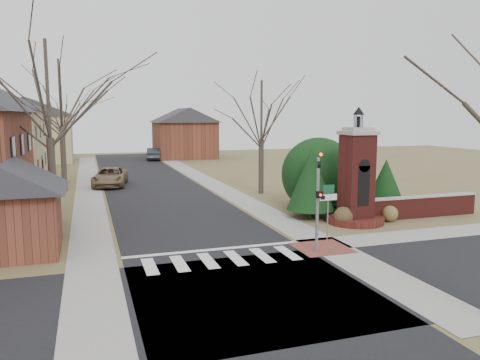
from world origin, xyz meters
name	(u,v)px	position (x,y,z in m)	size (l,w,h in m)	color
ground	(227,265)	(0.00, 0.00, 0.00)	(120.00, 120.00, 0.00)	brown
main_street	(153,187)	(0.00, 22.00, 0.01)	(8.00, 70.00, 0.01)	black
cross_street	(253,292)	(0.00, -3.00, 0.01)	(120.00, 8.00, 0.01)	black
crosswalk_zone	(222,259)	(0.00, 0.80, 0.01)	(8.00, 2.20, 0.02)	silver
stop_bar	(213,250)	(0.00, 2.30, 0.01)	(8.00, 0.35, 0.02)	silver
sidewalk_right_main	(212,184)	(5.20, 22.00, 0.01)	(2.00, 60.00, 0.02)	gray
sidewalk_left	(89,190)	(-5.20, 22.00, 0.01)	(2.00, 60.00, 0.02)	gray
curb_apron	(322,248)	(4.80, 1.00, 0.01)	(2.40, 2.40, 0.02)	brown
traffic_signal_pole	(318,194)	(4.30, 0.57, 2.59)	(0.28, 0.41, 4.50)	slate
sign_post	(328,201)	(5.59, 1.99, 1.95)	(0.90, 0.07, 2.75)	slate
brick_gate_monument	(356,185)	(9.00, 4.99, 2.17)	(3.20, 3.20, 6.47)	maroon
brick_garden_wall	(422,206)	(13.50, 5.00, 0.66)	(7.50, 0.50, 1.30)	maroon
garage_left	(8,203)	(-8.52, 4.49, 2.24)	(4.80, 4.80, 4.29)	brown
house_distant_left	(30,129)	(-12.01, 48.00, 4.25)	(10.80, 8.80, 8.53)	#CABC86
house_distant_right	(184,132)	(7.99, 47.99, 3.65)	(8.80, 8.80, 7.30)	brown
evergreen_near	(311,179)	(7.20, 7.00, 2.30)	(2.80, 2.80, 4.10)	#473D33
evergreen_mid	(349,170)	(10.50, 8.20, 2.60)	(3.40, 3.40, 4.70)	#473D33
evergreen_far	(386,181)	(12.50, 7.20, 1.90)	(2.40, 2.40, 3.30)	#473D33
evergreen_mass	(318,171)	(9.00, 9.50, 2.40)	(4.80, 4.80, 4.80)	black
bare_tree_0	(47,82)	(-7.00, 9.00, 7.70)	(8.05, 8.05, 11.15)	#473D33
bare_tree_1	(60,89)	(-7.00, 22.00, 8.03)	(8.40, 8.40, 11.64)	#473D33
bare_tree_2	(62,105)	(-7.50, 35.00, 7.03)	(7.35, 7.35, 10.19)	#473D33
bare_tree_3	(262,106)	(7.50, 16.00, 6.69)	(7.00, 7.00, 9.70)	#473D33
pickup_truck	(110,177)	(-3.40, 23.59, 0.79)	(2.62, 5.67, 1.58)	olive
distant_car	(154,154)	(3.40, 46.02, 0.82)	(1.73, 4.97, 1.64)	#34383C
dry_shrub_left	(343,216)	(8.00, 4.60, 0.52)	(1.05, 1.05, 1.05)	#4E3D24
dry_shrub_right	(390,214)	(11.00, 4.60, 0.46)	(0.93, 0.93, 0.93)	brown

